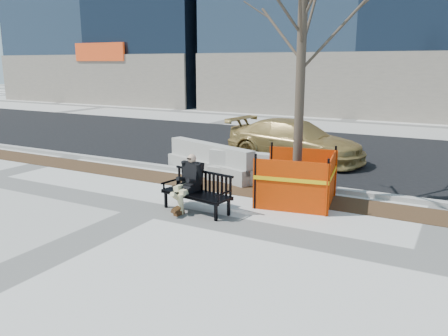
{
  "coord_description": "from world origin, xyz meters",
  "views": [
    {
      "loc": [
        6.36,
        -8.07,
        3.36
      ],
      "look_at": [
        1.43,
        1.02,
        0.95
      ],
      "focal_mm": 36.35,
      "sensor_mm": 36.0,
      "label": 1
    }
  ],
  "objects_px": {
    "tree_fence": "(296,202)",
    "bench": "(197,211)",
    "sedan": "(294,161)",
    "seated_man": "(190,209)",
    "jersey_barrier_left": "(210,175)",
    "jersey_barrier_right": "(261,184)"
  },
  "relations": [
    {
      "from": "sedan",
      "to": "jersey_barrier_right",
      "type": "bearing_deg",
      "value": -166.81
    },
    {
      "from": "tree_fence",
      "to": "jersey_barrier_left",
      "type": "relative_size",
      "value": 1.92
    },
    {
      "from": "seated_man",
      "to": "sedan",
      "type": "height_order",
      "value": "sedan"
    },
    {
      "from": "tree_fence",
      "to": "jersey_barrier_right",
      "type": "bearing_deg",
      "value": 142.21
    },
    {
      "from": "seated_man",
      "to": "jersey_barrier_left",
      "type": "height_order",
      "value": "seated_man"
    },
    {
      "from": "bench",
      "to": "sedan",
      "type": "relative_size",
      "value": 0.36
    },
    {
      "from": "tree_fence",
      "to": "jersey_barrier_left",
      "type": "bearing_deg",
      "value": 156.98
    },
    {
      "from": "tree_fence",
      "to": "sedan",
      "type": "relative_size",
      "value": 1.34
    },
    {
      "from": "bench",
      "to": "sedan",
      "type": "distance_m",
      "value": 6.36
    },
    {
      "from": "tree_fence",
      "to": "jersey_barrier_right",
      "type": "relative_size",
      "value": 2.09
    },
    {
      "from": "tree_fence",
      "to": "jersey_barrier_left",
      "type": "xyz_separation_m",
      "value": [
        -3.24,
        1.38,
        0.0
      ]
    },
    {
      "from": "bench",
      "to": "tree_fence",
      "type": "bearing_deg",
      "value": 54.72
    },
    {
      "from": "tree_fence",
      "to": "bench",
      "type": "bearing_deg",
      "value": -134.91
    },
    {
      "from": "tree_fence",
      "to": "jersey_barrier_left",
      "type": "height_order",
      "value": "tree_fence"
    },
    {
      "from": "sedan",
      "to": "bench",
      "type": "bearing_deg",
      "value": -171.87
    },
    {
      "from": "seated_man",
      "to": "jersey_barrier_left",
      "type": "bearing_deg",
      "value": 121.4
    },
    {
      "from": "bench",
      "to": "jersey_barrier_left",
      "type": "bearing_deg",
      "value": 124.46
    },
    {
      "from": "seated_man",
      "to": "tree_fence",
      "type": "distance_m",
      "value": 2.63
    },
    {
      "from": "bench",
      "to": "sedan",
      "type": "xyz_separation_m",
      "value": [
        0.09,
        6.36,
        0.0
      ]
    },
    {
      "from": "seated_man",
      "to": "tree_fence",
      "type": "height_order",
      "value": "tree_fence"
    },
    {
      "from": "tree_fence",
      "to": "jersey_barrier_left",
      "type": "distance_m",
      "value": 3.52
    },
    {
      "from": "seated_man",
      "to": "sedan",
      "type": "relative_size",
      "value": 0.26
    }
  ]
}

